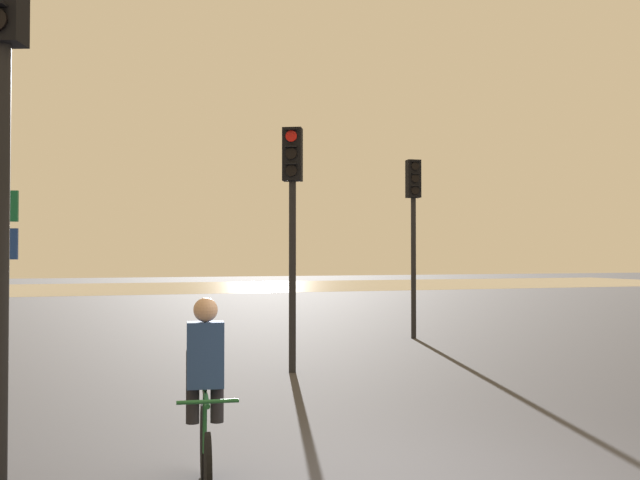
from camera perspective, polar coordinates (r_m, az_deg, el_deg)
The scene contains 5 objects.
water_strip at distance 44.49m, azimuth -14.78°, elevation -3.73°, with size 80.00×16.00×0.01m, color #9E937F.
traffic_light_near_left at distance 6.33m, azimuth -24.05°, elevation 9.76°, with size 0.39×0.40×4.56m.
traffic_light_center at distance 12.04m, azimuth -2.22°, elevation 3.11°, with size 0.39×0.41×4.12m.
traffic_light_far_right at distance 17.07m, azimuth 7.49°, elevation 2.09°, with size 0.34×0.36×4.24m.
cyclist at distance 6.02m, azimuth -9.16°, elevation -12.20°, with size 0.47×1.70×1.62m.
Camera 1 is at (-2.93, -5.23, 1.97)m, focal length 40.00 mm.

